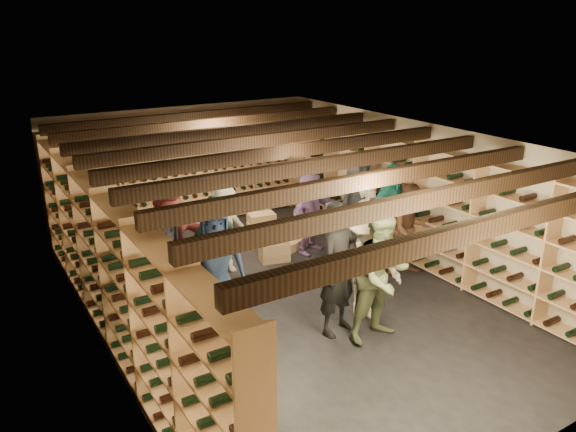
% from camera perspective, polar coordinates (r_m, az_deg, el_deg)
% --- Properties ---
extents(ground, '(8.00, 8.00, 0.00)m').
position_cam_1_polar(ground, '(8.67, 0.01, -8.16)').
color(ground, black).
rests_on(ground, ground).
extents(walls, '(5.52, 8.02, 2.40)m').
position_cam_1_polar(walls, '(8.18, 0.01, -0.68)').
color(walls, '#BBAC92').
rests_on(walls, ground).
extents(ceiling, '(5.50, 8.00, 0.01)m').
position_cam_1_polar(ceiling, '(7.85, 0.01, 7.57)').
color(ceiling, beige).
rests_on(ceiling, walls).
extents(ceiling_joists, '(5.40, 7.12, 0.18)m').
position_cam_1_polar(ceiling_joists, '(7.88, 0.01, 6.58)').
color(ceiling_joists, black).
rests_on(ceiling_joists, ground).
extents(wine_rack_left, '(0.32, 7.50, 2.15)m').
position_cam_1_polar(wine_rack_left, '(7.32, -17.46, -5.18)').
color(wine_rack_left, tan).
rests_on(wine_rack_left, ground).
extents(wine_rack_right, '(0.32, 7.50, 2.15)m').
position_cam_1_polar(wine_rack_right, '(9.75, 12.98, 1.36)').
color(wine_rack_right, tan).
rests_on(wine_rack_right, ground).
extents(wine_rack_back, '(4.70, 0.30, 2.15)m').
position_cam_1_polar(wine_rack_back, '(11.51, -10.08, 4.30)').
color(wine_rack_back, tan).
rests_on(wine_rack_back, ground).
extents(crate_stack_left, '(0.56, 0.43, 0.51)m').
position_cam_1_polar(crate_stack_left, '(9.80, -1.50, -3.14)').
color(crate_stack_left, '#AA805A').
rests_on(crate_stack_left, ground).
extents(crate_stack_right, '(0.54, 0.40, 0.51)m').
position_cam_1_polar(crate_stack_right, '(10.77, -2.72, -1.05)').
color(crate_stack_right, '#AA805A').
rests_on(crate_stack_right, ground).
extents(crate_loose, '(0.57, 0.46, 0.17)m').
position_cam_1_polar(crate_loose, '(10.38, 0.47, -2.84)').
color(crate_loose, '#AA805A').
rests_on(crate_loose, ground).
extents(person_0, '(0.94, 0.65, 1.83)m').
position_cam_1_polar(person_0, '(7.27, -12.64, -6.30)').
color(person_0, black).
rests_on(person_0, ground).
extents(person_1, '(0.77, 0.62, 1.84)m').
position_cam_1_polar(person_1, '(7.40, 5.20, -5.37)').
color(person_1, black).
rests_on(person_1, ground).
extents(person_2, '(0.89, 0.71, 1.76)m').
position_cam_1_polar(person_2, '(7.34, 9.54, -6.12)').
color(person_2, '#505C3B').
rests_on(person_2, ground).
extents(person_3, '(1.16, 0.93, 1.57)m').
position_cam_1_polar(person_3, '(7.84, 7.94, -5.09)').
color(person_3, beige).
rests_on(person_3, ground).
extents(person_4, '(1.08, 0.57, 1.76)m').
position_cam_1_polar(person_4, '(9.70, 10.36, 0.22)').
color(person_4, '#1F8275').
rests_on(person_4, ground).
extents(person_5, '(1.61, 0.89, 1.66)m').
position_cam_1_polar(person_5, '(8.61, -11.82, -2.71)').
color(person_5, maroon).
rests_on(person_5, ground).
extents(person_6, '(0.96, 0.77, 1.70)m').
position_cam_1_polar(person_6, '(7.72, -7.40, -4.90)').
color(person_6, '#1E2D4A').
rests_on(person_6, ground).
extents(person_7, '(0.70, 0.55, 1.69)m').
position_cam_1_polar(person_7, '(8.93, 8.12, -1.57)').
color(person_7, gray).
rests_on(person_7, ground).
extents(person_8, '(0.87, 0.75, 1.55)m').
position_cam_1_polar(person_8, '(9.33, 12.31, -1.38)').
color(person_8, '#4B2D1D').
rests_on(person_8, ground).
extents(person_9, '(0.97, 0.59, 1.48)m').
position_cam_1_polar(person_9, '(9.24, -6.34, -1.46)').
color(person_9, '#AFAD9F').
rests_on(person_9, ground).
extents(person_10, '(1.03, 0.68, 1.62)m').
position_cam_1_polar(person_10, '(8.39, -7.43, -3.19)').
color(person_10, '#244839').
rests_on(person_10, ground).
extents(person_11, '(1.44, 0.98, 1.49)m').
position_cam_1_polar(person_11, '(10.01, 2.30, 0.35)').
color(person_11, slate).
rests_on(person_11, ground).
extents(person_12, '(0.91, 0.67, 1.71)m').
position_cam_1_polar(person_12, '(10.36, 7.04, 1.50)').
color(person_12, '#343639').
rests_on(person_12, ground).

